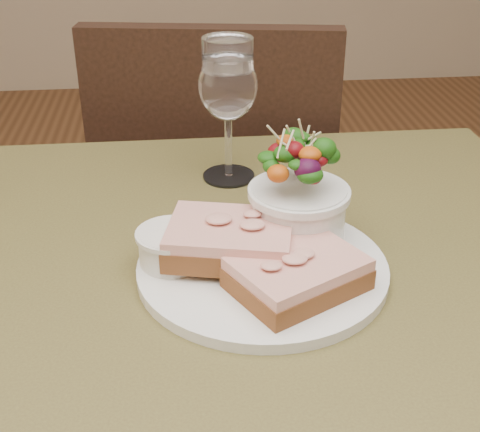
{
  "coord_description": "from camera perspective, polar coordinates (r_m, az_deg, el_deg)",
  "views": [
    {
      "loc": [
        -0.06,
        -0.56,
        1.14
      ],
      "look_at": [
        -0.0,
        0.04,
        0.81
      ],
      "focal_mm": 50.0,
      "sensor_mm": 36.0,
      "label": 1
    }
  ],
  "objects": [
    {
      "name": "cafe_table",
      "position": [
        0.75,
        0.54,
        -12.37
      ],
      "size": [
        0.8,
        0.8,
        0.75
      ],
      "color": "#4B4020",
      "rests_on": "ground"
    },
    {
      "name": "sandwich_front",
      "position": [
        0.66,
        4.94,
        -4.9
      ],
      "size": [
        0.15,
        0.14,
        0.03
      ],
      "rotation": [
        0.0,
        0.0,
        0.51
      ],
      "color": "#532D16",
      "rests_on": "dinner_plate"
    },
    {
      "name": "dinner_plate",
      "position": [
        0.7,
        1.91,
        -4.45
      ],
      "size": [
        0.26,
        0.26,
        0.01
      ],
      "primitive_type": "cylinder",
      "color": "white",
      "rests_on": "cafe_table"
    },
    {
      "name": "sandwich_back",
      "position": [
        0.69,
        -0.85,
        -2.0
      ],
      "size": [
        0.15,
        0.12,
        0.03
      ],
      "rotation": [
        0.0,
        0.0,
        -0.22
      ],
      "color": "#532D16",
      "rests_on": "dinner_plate"
    },
    {
      "name": "ramekin",
      "position": [
        0.69,
        -5.85,
        -2.5
      ],
      "size": [
        0.07,
        0.07,
        0.04
      ],
      "color": "silver",
      "rests_on": "dinner_plate"
    },
    {
      "name": "salad_bowl",
      "position": [
        0.72,
        5.07,
        2.24
      ],
      "size": [
        0.1,
        0.1,
        0.13
      ],
      "color": "white",
      "rests_on": "dinner_plate"
    },
    {
      "name": "garnish",
      "position": [
        0.75,
        -4.02,
        -0.74
      ],
      "size": [
        0.05,
        0.04,
        0.02
      ],
      "color": "#153B0A",
      "rests_on": "dinner_plate"
    },
    {
      "name": "wine_glass",
      "position": [
        0.86,
        -1.04,
        10.74
      ],
      "size": [
        0.08,
        0.08,
        0.18
      ],
      "color": "white",
      "rests_on": "cafe_table"
    },
    {
      "name": "chair_far",
      "position": [
        1.48,
        -1.51,
        -6.01
      ],
      "size": [
        0.48,
        0.48,
        0.9
      ],
      "rotation": [
        0.0,
        0.0,
        2.99
      ],
      "color": "black",
      "rests_on": "ground"
    }
  ]
}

